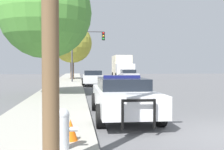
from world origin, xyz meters
name	(u,v)px	position (x,y,z in m)	size (l,w,h in m)	color
sidewalk_left	(32,139)	(-5.10, 0.00, 0.07)	(3.00, 110.00, 0.13)	#99968C
police_car	(123,96)	(-2.47, 2.96, 0.75)	(2.08, 5.35, 1.46)	white
fire_hydrant	(63,128)	(-4.32, -1.08, 0.56)	(0.57, 0.25, 0.82)	#B7BCC1
traffic_light	(85,46)	(-3.27, 23.10, 3.94)	(3.54, 0.35, 5.44)	#424247
car_background_midblock	(93,78)	(-2.69, 18.42, 0.74)	(2.01, 3.95, 1.38)	silver
car_background_oncoming	(128,75)	(2.07, 26.84, 0.73)	(2.07, 4.32, 1.34)	#B7B7BC
box_truck	(122,66)	(2.27, 32.87, 1.72)	(2.70, 7.58, 3.27)	silver
tree_sidewalk_near	(45,12)	(-5.89, 10.07, 4.91)	(5.38, 5.38, 7.48)	brown
tree_sidewalk_far	(72,43)	(-4.72, 29.03, 4.64)	(4.97, 4.97, 7.01)	brown
traffic_cone	(70,130)	(-4.19, -0.43, 0.37)	(0.33, 0.33, 0.47)	orange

